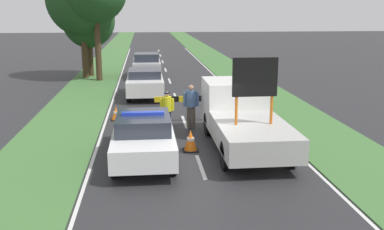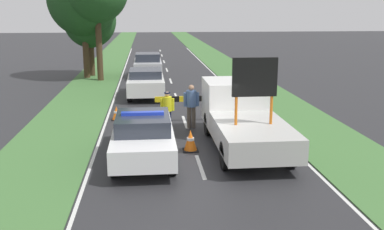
{
  "view_description": "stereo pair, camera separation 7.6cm",
  "coord_description": "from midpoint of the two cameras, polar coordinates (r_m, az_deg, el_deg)",
  "views": [
    {
      "loc": [
        -1.64,
        -13.81,
        4.74
      ],
      "look_at": [
        -0.03,
        1.41,
        1.1
      ],
      "focal_mm": 42.0,
      "sensor_mm": 36.0,
      "label": 1
    },
    {
      "loc": [
        -1.57,
        -13.82,
        4.74
      ],
      "look_at": [
        -0.03,
        1.41,
        1.1
      ],
      "focal_mm": 42.0,
      "sensor_mm": 36.0,
      "label": 2
    }
  ],
  "objects": [
    {
      "name": "traffic_cone_near_police",
      "position": [
        18.1,
        -8.36,
        -1.13
      ],
      "size": [
        0.36,
        0.36,
        0.51
      ],
      "color": "black",
      "rests_on": "ground"
    },
    {
      "name": "traffic_cone_near_truck",
      "position": [
        18.45,
        -5.06,
        -0.57
      ],
      "size": [
        0.45,
        0.45,
        0.62
      ],
      "color": "black",
      "rests_on": "ground"
    },
    {
      "name": "queued_car_sedan_silver",
      "position": [
        31.98,
        -5.85,
        6.37
      ],
      "size": [
        1.9,
        4.18,
        1.69
      ],
      "rotation": [
        0.0,
        0.0,
        3.14
      ],
      "color": "#B2B2B7",
      "rests_on": "ground"
    },
    {
      "name": "police_officer",
      "position": [
        17.81,
        -3.3,
        0.98
      ],
      "size": [
        0.56,
        0.35,
        1.55
      ],
      "rotation": [
        0.0,
        0.0,
        3.07
      ],
      "color": "#191E38",
      "rests_on": "ground"
    },
    {
      "name": "queued_car_van_white",
      "position": [
        24.81,
        -6.09,
        4.17
      ],
      "size": [
        1.94,
        4.47,
        1.53
      ],
      "rotation": [
        0.0,
        0.0,
        3.14
      ],
      "color": "silver",
      "rests_on": "ground"
    },
    {
      "name": "traffic_cone_centre_front",
      "position": [
        19.8,
        -9.75,
        0.23
      ],
      "size": [
        0.44,
        0.44,
        0.61
      ],
      "color": "black",
      "rests_on": "ground"
    },
    {
      "name": "lane_markings",
      "position": [
        25.5,
        -2.33,
        2.66
      ],
      "size": [
        6.84,
        60.39,
        0.01
      ],
      "color": "silver",
      "rests_on": "ground"
    },
    {
      "name": "roadside_tree_near_right",
      "position": [
        32.99,
        -13.08,
        11.63
      ],
      "size": [
        3.67,
        3.67,
        5.88
      ],
      "color": "#42301E",
      "rests_on": "ground"
    },
    {
      "name": "work_truck",
      "position": [
        15.94,
        6.22,
        -0.05
      ],
      "size": [
        2.27,
        6.11,
        3.28
      ],
      "rotation": [
        0.0,
        0.0,
        3.14
      ],
      "color": "white",
      "rests_on": "ground"
    },
    {
      "name": "grass_verge_left",
      "position": [
        34.32,
        -11.77,
        5.18
      ],
      "size": [
        3.13,
        120.0,
        0.03
      ],
      "color": "#427038",
      "rests_on": "ground"
    },
    {
      "name": "ground_plane",
      "position": [
        14.7,
        0.55,
        -5.44
      ],
      "size": [
        160.0,
        160.0,
        0.0
      ],
      "primitive_type": "plane",
      "color": "#28282B"
    },
    {
      "name": "police_car",
      "position": [
        14.41,
        -6.34,
        -2.63
      ],
      "size": [
        1.9,
        4.88,
        1.6
      ],
      "rotation": [
        0.0,
        0.0,
        0.04
      ],
      "color": "white",
      "rests_on": "ground"
    },
    {
      "name": "traffic_cone_lane_edge",
      "position": [
        15.32,
        -0.33,
        -3.25
      ],
      "size": [
        0.53,
        0.53,
        0.72
      ],
      "color": "black",
      "rests_on": "ground"
    },
    {
      "name": "traffic_cone_behind_barrier",
      "position": [
        20.21,
        5.01,
        0.73
      ],
      "size": [
        0.49,
        0.49,
        0.67
      ],
      "color": "black",
      "rests_on": "ground"
    },
    {
      "name": "grass_verge_right",
      "position": [
        34.79,
        5.04,
        5.51
      ],
      "size": [
        3.13,
        120.0,
        0.03
      ],
      "color": "#427038",
      "rests_on": "ground"
    },
    {
      "name": "pedestrian_civilian",
      "position": [
        18.08,
        -0.24,
        1.56
      ],
      "size": [
        0.64,
        0.4,
        1.77
      ],
      "rotation": [
        0.0,
        0.0,
        -0.24
      ],
      "color": "brown",
      "rests_on": "ground"
    },
    {
      "name": "road_barrier",
      "position": [
        19.04,
        -0.26,
        1.86
      ],
      "size": [
        3.09,
        0.08,
        1.13
      ],
      "rotation": [
        0.0,
        0.0,
        0.12
      ],
      "color": "black",
      "rests_on": "ground"
    }
  ]
}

